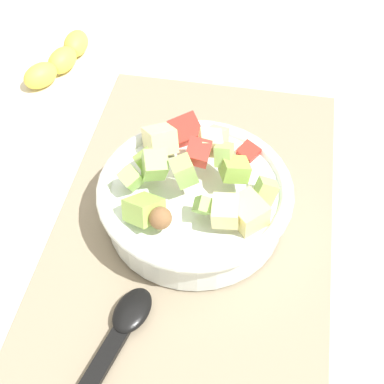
% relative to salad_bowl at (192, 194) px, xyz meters
% --- Properties ---
extents(ground_plane, '(2.40, 2.40, 0.00)m').
position_rel_salad_bowl_xyz_m(ground_plane, '(0.00, 0.00, -0.04)').
color(ground_plane, silver).
extents(placemat, '(0.51, 0.33, 0.01)m').
position_rel_salad_bowl_xyz_m(placemat, '(0.00, 0.00, -0.04)').
color(placemat, gray).
rests_on(placemat, ground_plane).
extents(salad_bowl, '(0.23, 0.23, 0.11)m').
position_rel_salad_bowl_xyz_m(salad_bowl, '(0.00, 0.00, 0.00)').
color(salad_bowl, white).
rests_on(salad_bowl, placemat).
extents(serving_spoon, '(0.23, 0.08, 0.01)m').
position_rel_salad_bowl_xyz_m(serving_spoon, '(0.19, -0.05, -0.03)').
color(serving_spoon, black).
rests_on(serving_spoon, placemat).
extents(banana_whole, '(0.15, 0.08, 0.04)m').
position_rel_salad_bowl_xyz_m(banana_whole, '(-0.25, -0.25, -0.02)').
color(banana_whole, yellow).
rests_on(banana_whole, ground_plane).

